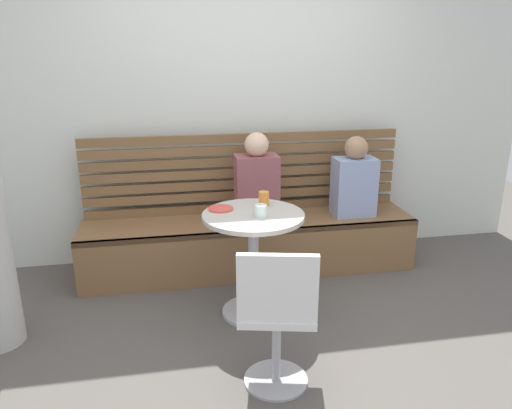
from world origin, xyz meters
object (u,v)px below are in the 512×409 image
Objects in this scene: booth_bench at (250,245)px; cup_glass_short at (261,211)px; plate_small at (221,209)px; person_child_left at (354,181)px; cup_tumbler_orange at (264,199)px; white_chair at (277,314)px; person_adult at (257,182)px; cafe_table at (253,245)px.

cup_glass_short reaches higher than booth_bench.
cup_glass_short is (-0.06, -0.76, 0.56)m from booth_bench.
person_child_left is at bearing 25.46° from plate_small.
cup_tumbler_orange is 0.59× the size of plate_small.
person_child_left is 1.20m from cup_glass_short.
plate_small reaches higher than booth_bench.
booth_bench is 0.79m from cup_tumbler_orange.
booth_bench is 0.83m from plate_small.
booth_bench is 1.01m from person_child_left.
white_chair is 10.63× the size of cup_glass_short.
person_adult reaches higher than cup_tumbler_orange.
cup_tumbler_orange is 0.23m from cup_glass_short.
booth_bench is 3.65× the size of cafe_table.
cafe_table is 0.33m from plate_small.
cup_glass_short is at bearing 85.46° from white_chair.
booth_bench is 4.08× the size of person_child_left.
person_adult is 4.23× the size of plate_small.
cup_tumbler_orange reaches higher than plate_small.
booth_bench is at bearing 85.73° from cup_glass_short.
cafe_table is (-0.09, -0.70, 0.30)m from booth_bench.
plate_small is (-0.24, 0.19, -0.03)m from cup_glass_short.
cup_tumbler_orange is at bearing 73.73° from cup_glass_short.
cafe_table is at bearing -102.33° from person_adult.
person_adult reaches higher than cafe_table.
person_child_left is at bearing 56.51° from white_chair.
booth_bench is 3.76× the size of person_adult.
cup_glass_short reaches higher than cafe_table.
white_chair is at bearing -123.49° from person_child_left.
cup_tumbler_orange is at bearing -95.14° from person_adult.
white_chair is 8.50× the size of cup_tumbler_orange.
cup_glass_short is 0.31m from plate_small.
plate_small reaches higher than cafe_table.
white_chair is 1.03m from cup_tumbler_orange.
white_chair is at bearing -94.40° from booth_bench.
white_chair is at bearing -97.29° from cup_tumbler_orange.
cafe_table is 1.21m from person_child_left.
person_child_left is 6.62× the size of cup_tumbler_orange.
white_chair reaches higher than plate_small.
cafe_table is 1.12× the size of person_child_left.
person_child_left is at bearing 38.86° from cup_glass_short.
cup_glass_short is (0.06, 0.75, 0.32)m from white_chair.
plate_small is (-1.17, -0.56, 0.01)m from person_child_left.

